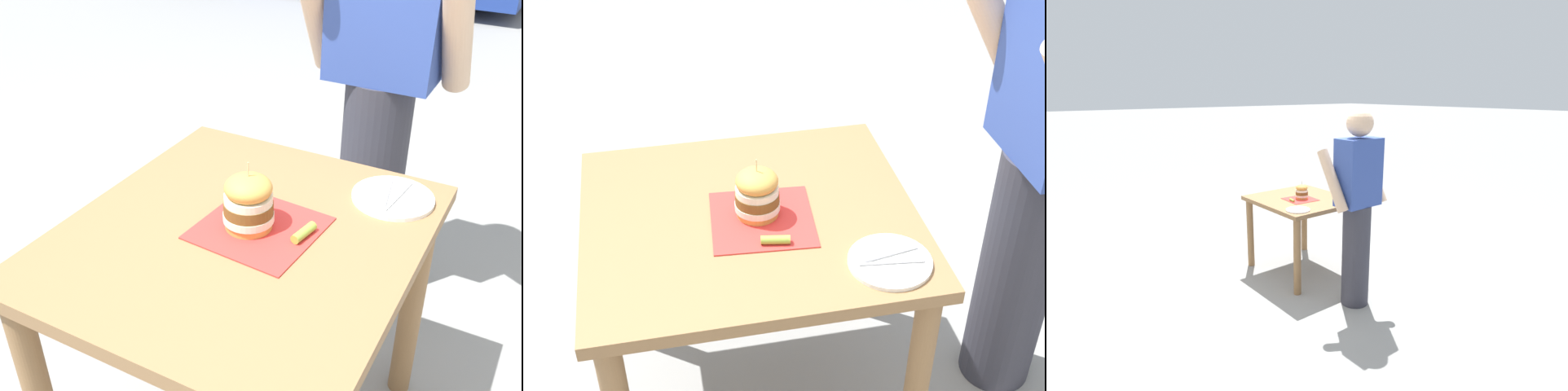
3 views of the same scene
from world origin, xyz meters
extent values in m
cube|color=olive|center=(0.00, 0.00, 0.75)|extent=(0.85, 0.94, 0.04)
cylinder|color=olive|center=(-0.36, -0.41, 0.37)|extent=(0.07, 0.07, 0.73)
cylinder|color=olive|center=(-0.36, 0.41, 0.37)|extent=(0.07, 0.07, 0.73)
cylinder|color=olive|center=(0.36, 0.41, 0.37)|extent=(0.07, 0.07, 0.73)
cube|color=red|center=(0.03, 0.03, 0.77)|extent=(0.31, 0.31, 0.00)
cylinder|color=gold|center=(0.01, 0.02, 0.79)|extent=(0.12, 0.12, 0.02)
cylinder|color=silver|center=(0.01, 0.02, 0.81)|extent=(0.13, 0.13, 0.02)
cylinder|color=brown|center=(0.01, 0.02, 0.83)|extent=(0.12, 0.12, 0.03)
cylinder|color=silver|center=(0.01, 0.02, 0.86)|extent=(0.12, 0.12, 0.02)
ellipsoid|color=gold|center=(0.01, 0.02, 0.89)|extent=(0.12, 0.12, 0.06)
cylinder|color=#D1B77F|center=(0.01, 0.02, 0.93)|extent=(0.00, 0.00, 0.05)
cylinder|color=#8EA83D|center=(0.15, 0.05, 0.79)|extent=(0.04, 0.08, 0.02)
cylinder|color=white|center=(0.28, 0.32, 0.78)|extent=(0.22, 0.22, 0.01)
cylinder|color=silver|center=(0.27, 0.32, 0.79)|extent=(0.04, 0.17, 0.01)
cylinder|color=silver|center=(0.30, 0.32, 0.79)|extent=(0.03, 0.17, 0.01)
cylinder|color=#33333D|center=(0.06, 0.85, 0.45)|extent=(0.24, 0.24, 0.90)
cylinder|color=beige|center=(-0.17, 0.79, 1.13)|extent=(0.09, 0.34, 0.50)
camera|label=1|loc=(0.63, -1.07, 1.63)|focal=42.00mm
camera|label=2|loc=(1.62, -0.24, 2.01)|focal=50.00mm
camera|label=3|loc=(2.43, 3.15, 1.83)|focal=28.00mm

